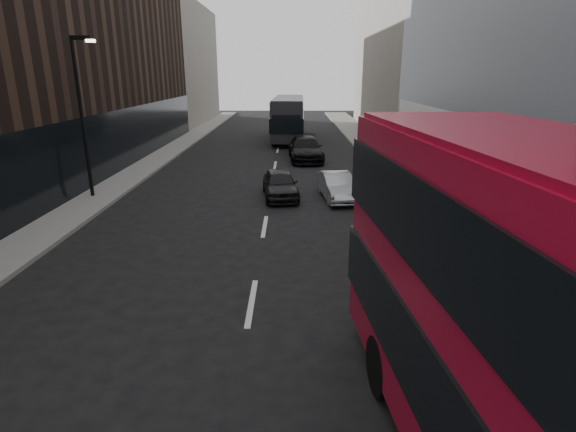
{
  "coord_description": "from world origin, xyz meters",
  "views": [
    {
      "loc": [
        1.0,
        -2.3,
        5.63
      ],
      "look_at": [
        0.94,
        7.5,
        2.5
      ],
      "focal_mm": 28.0,
      "sensor_mm": 36.0,
      "label": 1
    }
  ],
  "objects_px": {
    "street_lamp": "(83,107)",
    "car_a": "(280,184)",
    "grey_bus": "(289,117)",
    "car_b": "(337,186)",
    "car_c": "(305,149)"
  },
  "relations": [
    {
      "from": "street_lamp",
      "to": "car_a",
      "type": "xyz_separation_m",
      "value": [
        8.72,
        0.28,
        -3.52
      ]
    },
    {
      "from": "grey_bus",
      "to": "car_b",
      "type": "relative_size",
      "value": 3.04
    },
    {
      "from": "car_b",
      "to": "car_c",
      "type": "height_order",
      "value": "car_c"
    },
    {
      "from": "grey_bus",
      "to": "car_a",
      "type": "height_order",
      "value": "grey_bus"
    },
    {
      "from": "street_lamp",
      "to": "car_c",
      "type": "distance_m",
      "value": 14.58
    },
    {
      "from": "car_a",
      "to": "car_c",
      "type": "xyz_separation_m",
      "value": [
        1.49,
        9.56,
        0.11
      ]
    },
    {
      "from": "car_a",
      "to": "grey_bus",
      "type": "bearing_deg",
      "value": 82.82
    },
    {
      "from": "car_a",
      "to": "car_c",
      "type": "bearing_deg",
      "value": 74.87
    },
    {
      "from": "street_lamp",
      "to": "grey_bus",
      "type": "distance_m",
      "value": 21.75
    },
    {
      "from": "grey_bus",
      "to": "car_a",
      "type": "distance_m",
      "value": 19.44
    },
    {
      "from": "street_lamp",
      "to": "car_b",
      "type": "distance_m",
      "value": 11.92
    },
    {
      "from": "car_c",
      "to": "car_a",
      "type": "bearing_deg",
      "value": -102.16
    },
    {
      "from": "car_b",
      "to": "car_c",
      "type": "distance_m",
      "value": 9.91
    },
    {
      "from": "street_lamp",
      "to": "car_b",
      "type": "height_order",
      "value": "street_lamp"
    },
    {
      "from": "car_c",
      "to": "car_b",
      "type": "bearing_deg",
      "value": -86.56
    }
  ]
}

